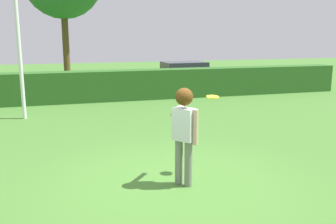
{
  "coord_description": "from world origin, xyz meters",
  "views": [
    {
      "loc": [
        -1.91,
        -6.23,
        2.68
      ],
      "look_at": [
        0.13,
        0.79,
        1.15
      ],
      "focal_mm": 39.83,
      "sensor_mm": 36.0,
      "label": 1
    }
  ],
  "objects": [
    {
      "name": "ground_plane",
      "position": [
        0.0,
        0.0,
        0.0
      ],
      "size": [
        60.0,
        60.0,
        0.0
      ],
      "primitive_type": "plane",
      "color": "#3E6D2A"
    },
    {
      "name": "hedge_row",
      "position": [
        0.0,
        8.98,
        0.61
      ],
      "size": [
        21.03,
        0.9,
        1.23
      ],
      "primitive_type": "cube",
      "color": "#28571F",
      "rests_on": "ground"
    },
    {
      "name": "parked_car_red",
      "position": [
        4.42,
        12.45,
        0.69
      ],
      "size": [
        4.28,
        1.97,
        1.25
      ],
      "color": "#B21E1E",
      "rests_on": "ground"
    },
    {
      "name": "frisbee",
      "position": [
        0.84,
        0.2,
        1.52
      ],
      "size": [
        0.24,
        0.24,
        0.04
      ],
      "color": "yellow"
    },
    {
      "name": "lamppost",
      "position": [
        -3.08,
        6.37,
        3.12
      ],
      "size": [
        0.24,
        0.24,
        5.61
      ],
      "color": "silver",
      "rests_on": "ground"
    },
    {
      "name": "person",
      "position": [
        0.14,
        -0.21,
        1.11
      ],
      "size": [
        0.53,
        0.82,
        1.78
      ],
      "color": "slate",
      "rests_on": "ground"
    }
  ]
}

